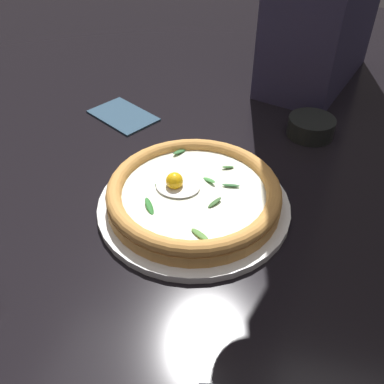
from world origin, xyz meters
TOP-DOWN VIEW (x-y plane):
  - ground_plane at (0.00, 0.00)m, footprint 2.40×2.40m
  - pizza_plate at (-0.00, 0.01)m, footprint 0.30×0.30m
  - pizza at (-0.00, 0.01)m, footprint 0.27×0.27m
  - side_bowl at (0.17, 0.28)m, footprint 0.09×0.09m
  - folded_napkin at (-0.22, 0.26)m, footprint 0.17×0.15m

SIDE VIEW (x-z plane):
  - ground_plane at x=0.00m, z-range -0.03..0.00m
  - folded_napkin at x=-0.22m, z-range 0.00..0.01m
  - pizza_plate at x=0.00m, z-range 0.00..0.01m
  - side_bowl at x=0.17m, z-range 0.00..0.04m
  - pizza at x=0.00m, z-range 0.01..0.06m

